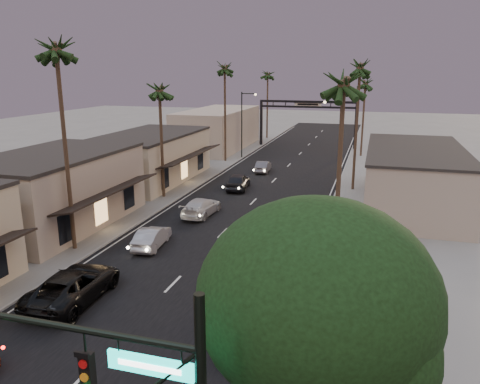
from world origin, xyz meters
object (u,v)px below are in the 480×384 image
Objects in this scene: arch at (308,112)px; palm_rb at (360,64)px; curbside_black at (298,248)px; corner_tree at (319,308)px; streetlight_left at (244,120)px; oncoming_silver at (152,237)px; palm_lb at (55,44)px; palm_rc at (366,80)px; palm_lc at (159,86)px; palm_ra at (344,77)px; curbside_near at (263,319)px; oncoming_pickup at (74,285)px; palm_far at (268,72)px; streetlight_right at (339,136)px; palm_ld at (225,65)px.

palm_rb reaches higher than arch.
corner_tree is at bearing -77.42° from curbside_black.
oncoming_silver is (3.12, -34.01, -4.63)m from streetlight_left.
palm_lb is at bearing -92.67° from streetlight_left.
oncoming_silver is at bearing -121.78° from palm_rb.
corner_tree is at bearing -89.11° from palm_rc.
palm_ra is (17.20, -12.00, 0.97)m from palm_lc.
arch reaches higher than oncoming_silver.
curbside_near is at bearing 132.53° from oncoming_silver.
palm_rb is at bearing -116.66° from oncoming_pickup.
corner_tree reaches higher than oncoming_pickup.
palm_lb is at bearing -100.16° from arch.
palm_lb is 27.94m from palm_rb.
curbside_black is (13.12, -33.19, -4.66)m from streetlight_left.
palm_lc is at bearing 131.00° from curbside_near.
palm_lc is at bearing 90.00° from palm_lb.
palm_ra reaches higher than curbside_near.
palm_rc is at bearing 90.00° from palm_ra.
oncoming_silver is (4.50, -54.01, -10.75)m from palm_far.
streetlight_right is at bearing -123.38° from oncoming_silver.
arch is 1.25× the size of palm_rc.
oncoming_pickup is at bearing -86.30° from streetlight_left.
palm_ra reaches higher than corner_tree.
curbside_near is at bearing 112.76° from corner_tree.
palm_lc is 22.83m from oncoming_pickup.
curbside_near is (14.80, -20.74, -9.63)m from palm_lc.
streetlight_right and streetlight_left have the same top height.
streetlight_left is at bearing 60.75° from palm_ld.
palm_ld is at bearing 90.00° from palm_lc.
palm_lb reaches higher than palm_rb.
palm_ra reaches higher than streetlight_right.
streetlight_right reaches higher than oncoming_silver.
oncoming_silver is 10.03m from curbside_black.
streetlight_right is 1.94× the size of curbside_black.
corner_tree is at bearing 146.38° from oncoming_pickup.
streetlight_left is (-13.84, 13.00, 0.00)m from streetlight_right.
palm_rc is 1.98× the size of oncoming_pickup.
palm_lb is 2.52× the size of curbside_near.
curbside_near is 1.30× the size of curbside_black.
corner_tree is 17.45m from palm_ra.
palm_rb is at bearing 90.00° from palm_ra.
palm_far reaches higher than curbside_black.
streetlight_left is 0.59× the size of palm_lb.
palm_lb is 13.71m from oncoming_silver.
curbside_near is (13.12, -42.74, -4.49)m from streetlight_left.
palm_lb reaches higher than palm_ld.
streetlight_right reaches higher than curbside_near.
palm_ld is 3.06× the size of curbside_black.
streetlight_right is 0.74× the size of palm_rc.
arch is (-9.48, 62.55, -0.45)m from corner_tree.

